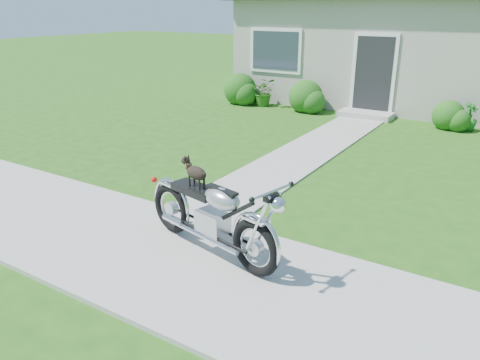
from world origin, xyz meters
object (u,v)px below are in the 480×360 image
at_px(potted_plant_left, 264,92).
at_px(motorcycle_with_dog, 212,215).
at_px(house, 458,31).
at_px(potted_plant_right, 469,117).

bearing_deg(potted_plant_left, motorcycle_with_dog, -64.61).
relative_size(potted_plant_left, motorcycle_with_dog, 0.38).
bearing_deg(potted_plant_left, house, 36.75).
bearing_deg(motorcycle_with_dog, potted_plant_left, 128.29).
height_order(house, potted_plant_left, house).
distance_m(house, potted_plant_left, 6.01).
relative_size(house, potted_plant_right, 18.69).
height_order(potted_plant_left, motorcycle_with_dog, motorcycle_with_dog).
bearing_deg(potted_plant_left, potted_plant_right, 0.00).
xyz_separation_m(potted_plant_right, motorcycle_with_dog, (-1.75, -8.24, 0.20)).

